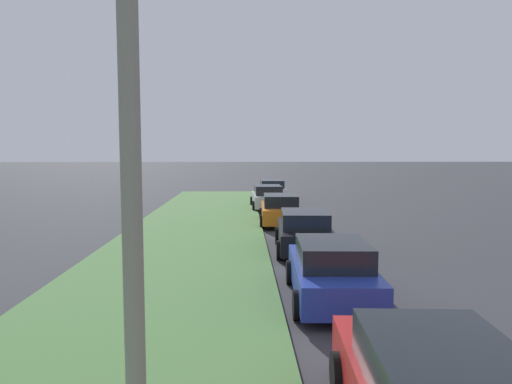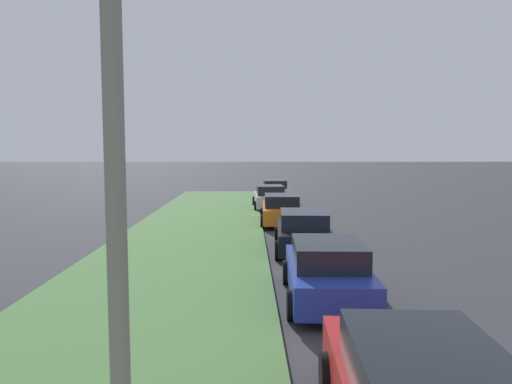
{
  "view_description": "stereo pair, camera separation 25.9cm",
  "coord_description": "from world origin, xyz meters",
  "views": [
    {
      "loc": [
        -0.09,
        4.6,
        3.6
      ],
      "look_at": [
        19.46,
        4.04,
        1.87
      ],
      "focal_mm": 33.01,
      "sensor_mm": 36.0,
      "label": 1
    },
    {
      "loc": [
        -0.1,
        4.34,
        3.6
      ],
      "look_at": [
        19.46,
        4.04,
        1.87
      ],
      "focal_mm": 33.01,
      "sensor_mm": 36.0,
      "label": 2
    }
  ],
  "objects": [
    {
      "name": "grass_median",
      "position": [
        10.0,
        6.71,
        0.06
      ],
      "size": [
        60.0,
        6.0,
        0.12
      ],
      "primitive_type": "cube",
      "color": "#517F42",
      "rests_on": "ground"
    },
    {
      "name": "streetlight",
      "position": [
        5.37,
        5.52,
        4.39
      ],
      "size": [
        0.93,
        2.84,
        7.5
      ],
      "color": "gray",
      "rests_on": "ground"
    },
    {
      "name": "parked_car_white",
      "position": [
        34.0,
        2.48,
        0.72
      ],
      "size": [
        4.35,
        2.11,
        1.47
      ],
      "rotation": [
        0.0,
        0.0,
        0.03
      ],
      "color": "silver",
      "rests_on": "ground"
    },
    {
      "name": "parked_car_black",
      "position": [
        16.4,
        2.41,
        0.72
      ],
      "size": [
        4.39,
        2.2,
        1.47
      ],
      "rotation": [
        0.0,
        0.0,
        -0.05
      ],
      "color": "black",
      "rests_on": "ground"
    },
    {
      "name": "parked_car_silver",
      "position": [
        28.75,
        3.05,
        0.72
      ],
      "size": [
        4.35,
        2.12,
        1.47
      ],
      "rotation": [
        0.0,
        0.0,
        0.03
      ],
      "color": "#B2B5BA",
      "rests_on": "ground"
    },
    {
      "name": "parked_car_blue",
      "position": [
        10.91,
        2.47,
        0.72
      ],
      "size": [
        4.37,
        2.16,
        1.47
      ],
      "rotation": [
        0.0,
        0.0,
        -0.04
      ],
      "color": "#23389E",
      "rests_on": "ground"
    },
    {
      "name": "parked_car_orange",
      "position": [
        22.64,
        2.76,
        0.72
      ],
      "size": [
        4.35,
        2.12,
        1.47
      ],
      "rotation": [
        0.0,
        0.0,
        -0.03
      ],
      "color": "orange",
      "rests_on": "ground"
    }
  ]
}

